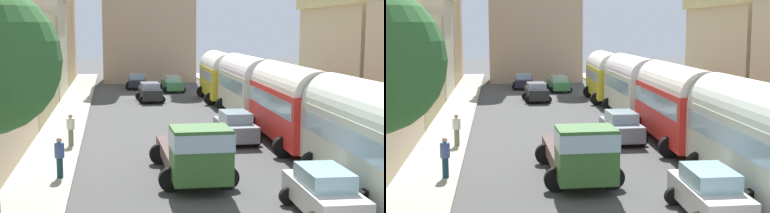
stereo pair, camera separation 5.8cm
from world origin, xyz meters
TOP-DOWN VIEW (x-y plane):
  - ground_plane at (0.00, 27.00)m, footprint 154.00×154.00m
  - sidewalk_left at (-7.25, 27.00)m, footprint 2.50×70.00m
  - sidewalk_right at (7.25, 27.00)m, footprint 2.50×70.00m
  - building_left_2 at (-11.48, 26.91)m, footprint 5.96×13.15m
  - building_left_3 at (-11.32, 39.46)m, footprint 6.19×10.05m
  - building_left_4 at (-10.70, 52.05)m, footprint 4.39×14.30m
  - building_right_2 at (11.41, 20.58)m, footprint 6.41×9.52m
  - distant_church at (-0.00, 52.61)m, footprint 10.27×6.38m
  - parked_bus_0 at (4.60, 6.50)m, footprint 3.51×8.60m
  - parked_bus_1 at (4.60, 15.50)m, footprint 3.46×9.73m
  - parked_bus_2 at (4.60, 24.50)m, footprint 3.40×9.35m
  - parked_bus_3 at (4.60, 33.50)m, footprint 3.56×8.29m
  - cargo_truck_0 at (-1.31, 9.15)m, footprint 3.02×7.19m
  - car_0 at (-1.20, 33.98)m, footprint 2.33×4.14m
  - car_1 at (-1.71, 44.41)m, footprint 2.44×4.27m
  - car_2 at (2.11, 4.45)m, footprint 2.20×4.19m
  - car_3 at (2.03, 16.62)m, footprint 2.20×4.16m
  - car_4 at (1.46, 41.20)m, footprint 2.30×4.39m
  - pedestrian_0 at (-6.47, 16.13)m, footprint 0.53×0.53m
  - pedestrian_1 at (-6.50, 9.98)m, footprint 0.51×0.51m

SIDE VIEW (x-z plane):
  - ground_plane at x=0.00m, z-range 0.00..0.00m
  - sidewalk_left at x=-7.25m, z-range 0.00..0.14m
  - sidewalk_right at x=7.25m, z-range 0.00..0.14m
  - car_1 at x=-1.71m, z-range 0.01..1.51m
  - car_4 at x=1.46m, z-range 0.01..1.54m
  - car_2 at x=2.11m, z-range 0.00..1.57m
  - car_0 at x=-1.20m, z-range 0.01..1.59m
  - car_3 at x=2.03m, z-range 0.00..1.61m
  - pedestrian_0 at x=-6.47m, z-range 0.11..1.85m
  - pedestrian_1 at x=-6.50m, z-range 0.12..1.86m
  - cargo_truck_0 at x=-1.31m, z-range 0.01..2.43m
  - parked_bus_3 at x=4.60m, z-range 0.20..4.27m
  - parked_bus_0 at x=4.60m, z-range 0.21..4.31m
  - parked_bus_1 at x=4.60m, z-range 0.24..4.38m
  - parked_bus_2 at x=4.60m, z-range 0.24..4.41m
  - building_left_2 at x=-11.48m, z-range 0.00..7.01m
  - building_right_2 at x=11.41m, z-range 0.03..8.05m
  - building_left_3 at x=-11.32m, z-range 0.03..9.32m
  - building_left_4 at x=-10.70m, z-range 0.00..10.39m
  - distant_church at x=0.00m, z-range -3.18..19.11m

